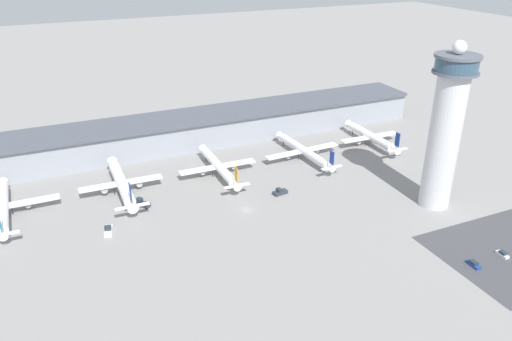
% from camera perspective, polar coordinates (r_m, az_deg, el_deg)
% --- Properties ---
extents(ground_plane, '(1000.00, 1000.00, 0.00)m').
position_cam_1_polar(ground_plane, '(184.03, -1.06, -4.54)').
color(ground_plane, gray).
extents(terminal_building, '(238.49, 25.00, 14.75)m').
position_cam_1_polar(terminal_building, '(241.02, -7.67, 4.59)').
color(terminal_building, '#9399A3').
rests_on(terminal_building, ground).
extents(control_tower, '(15.38, 15.38, 60.80)m').
position_cam_1_polar(control_tower, '(187.61, 20.88, 4.57)').
color(control_tower, silver).
rests_on(control_tower, ground).
extents(airplane_gate_alpha, '(38.21, 44.11, 11.65)m').
position_cam_1_polar(airplane_gate_alpha, '(199.66, -26.93, -3.68)').
color(airplane_gate_alpha, white).
rests_on(airplane_gate_alpha, ground).
extents(airplane_gate_bravo, '(32.04, 44.67, 13.99)m').
position_cam_1_polar(airplane_gate_bravo, '(200.30, -15.12, -1.37)').
color(airplane_gate_bravo, white).
rests_on(airplane_gate_bravo, ground).
extents(airplane_gate_charlie, '(33.20, 42.66, 12.26)m').
position_cam_1_polar(airplane_gate_charlie, '(208.68, -4.30, 0.48)').
color(airplane_gate_charlie, white).
rests_on(airplane_gate_charlie, ground).
extents(airplane_gate_delta, '(37.06, 44.93, 11.60)m').
position_cam_1_polar(airplane_gate_delta, '(225.26, 5.47, 2.28)').
color(airplane_gate_delta, silver).
rests_on(airplane_gate_delta, ground).
extents(airplane_gate_echo, '(30.88, 40.33, 12.76)m').
position_cam_1_polar(airplane_gate_echo, '(246.00, 12.99, 3.80)').
color(airplane_gate_echo, white).
rests_on(airplane_gate_echo, ground).
extents(service_truck_catering, '(3.72, 6.05, 3.01)m').
position_cam_1_polar(service_truck_catering, '(177.09, -16.51, -6.59)').
color(service_truck_catering, black).
rests_on(service_truck_catering, ground).
extents(service_truck_fuel, '(6.11, 3.38, 2.54)m').
position_cam_1_polar(service_truck_fuel, '(194.86, 2.76, -2.48)').
color(service_truck_fuel, black).
rests_on(service_truck_fuel, ground).
extents(service_truck_baggage, '(6.41, 7.02, 3.05)m').
position_cam_1_polar(service_truck_baggage, '(191.22, -13.03, -3.67)').
color(service_truck_baggage, black).
rests_on(service_truck_baggage, ground).
extents(car_red_hatchback, '(1.89, 4.25, 1.55)m').
position_cam_1_polar(car_red_hatchback, '(176.97, 26.34, -8.57)').
color(car_red_hatchback, black).
rests_on(car_red_hatchback, ground).
extents(car_navy_sedan, '(1.98, 4.67, 1.59)m').
position_cam_1_polar(car_navy_sedan, '(168.34, 23.60, -9.78)').
color(car_navy_sedan, black).
rests_on(car_navy_sedan, ground).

